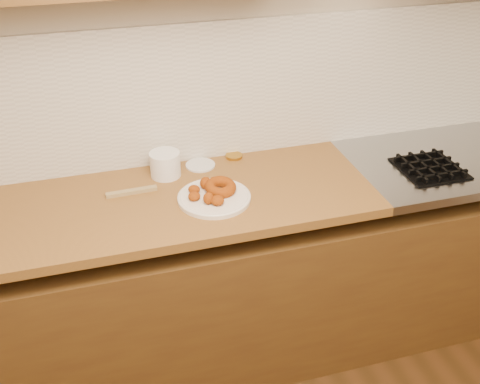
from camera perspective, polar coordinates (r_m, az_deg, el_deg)
name	(u,v)px	position (r m, az deg, el deg)	size (l,w,h in m)	color
wall_back	(226,56)	(2.38, -1.48, 13.65)	(4.00, 0.02, 2.70)	tan
base_cabinet	(246,283)	(2.59, 0.59, -9.21)	(3.60, 0.60, 0.77)	#573915
butcher_block	(84,215)	(2.23, -15.55, -2.27)	(2.30, 0.62, 0.04)	#8F5C25
backsplash	(227,91)	(2.42, -1.36, 10.19)	(3.60, 0.02, 0.60)	silver
donut_plate	(214,198)	(2.20, -2.64, -0.60)	(0.29, 0.29, 0.02)	white
ring_donut	(220,187)	(2.22, -2.00, 0.51)	(0.13, 0.13, 0.04)	#92450C
fried_dough_chunks	(205,193)	(2.18, -3.57, -0.09)	(0.15, 0.20, 0.05)	#92450C
plastic_tub	(165,164)	(2.37, -7.61, 2.81)	(0.13, 0.13, 0.11)	white
tub_lid	(200,165)	(2.45, -4.05, 2.74)	(0.13, 0.13, 0.01)	silver
brass_jar_lid	(234,156)	(2.51, -0.62, 3.67)	(0.08, 0.08, 0.01)	#B1842A
wooden_utensil	(132,192)	(2.28, -10.95, 0.04)	(0.20, 0.02, 0.02)	#9C8452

